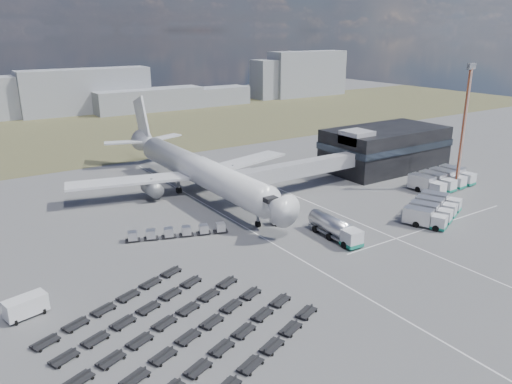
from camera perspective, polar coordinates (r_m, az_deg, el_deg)
ground at (r=80.55m, az=3.83°, el=-5.98°), size 420.00×420.00×0.00m
grass_strip at (r=177.06m, az=-18.53°, el=6.42°), size 420.00×90.00×0.01m
lane_markings at (r=88.47m, az=7.67°, el=-3.85°), size 47.12×110.00×0.01m
terminal at (r=127.05m, az=14.49°, el=4.95°), size 30.40×16.40×11.00m
jet_bridge at (r=103.27m, az=3.99°, el=2.44°), size 30.30×3.80×7.05m
airliner at (r=104.76m, az=-6.96°, el=2.70°), size 51.59×64.53×17.62m
skyline at (r=212.76m, az=-21.44°, el=10.51°), size 294.91×25.02×24.86m
fuel_tanker at (r=82.90m, az=9.01°, el=-4.11°), size 3.44×11.22×3.58m
pushback_tug at (r=88.39m, az=2.73°, el=-3.22°), size 3.48×2.34×1.46m
utility_van at (r=66.87m, az=-24.81°, el=-11.84°), size 5.19×3.21×2.53m
catering_truck at (r=115.17m, az=-5.37°, el=2.14°), size 3.53×6.21×2.69m
service_trucks_near at (r=96.51m, az=19.58°, el=-1.88°), size 14.97×11.79×2.93m
service_trucks_far at (r=115.90m, az=20.52°, el=1.34°), size 14.88×8.93×3.19m
uld_row at (r=83.76m, az=-8.96°, el=-4.52°), size 16.45×6.79×1.53m
baggage_dollies at (r=58.82m, az=-8.99°, el=-15.57°), size 32.32×30.40×0.72m
floodlight_mast at (r=112.77m, az=22.62°, el=6.70°), size 2.49×2.04×26.46m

